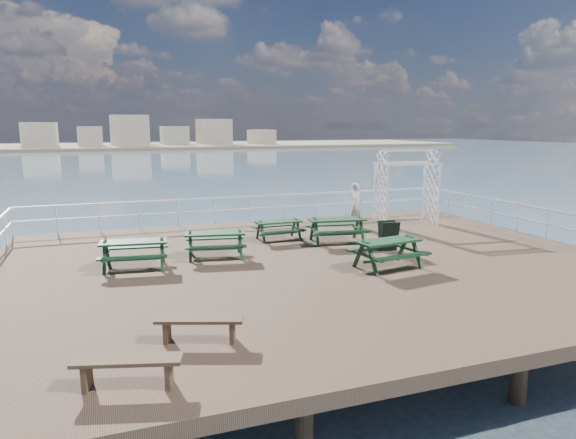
# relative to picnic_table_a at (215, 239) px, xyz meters

# --- Properties ---
(ground) EXTENTS (18.00, 14.00, 0.30)m
(ground) POSITION_rel_picnic_table_a_xyz_m (2.59, -1.58, -0.71)
(ground) COLOR brown
(ground) RESTS_ON ground
(sea_backdrop) EXTENTS (300.00, 300.00, 9.20)m
(sea_backdrop) POSITION_rel_picnic_table_a_xyz_m (15.13, 132.49, -1.06)
(sea_backdrop) COLOR #3E5969
(sea_backdrop) RESTS_ON ground
(railing) EXTENTS (17.77, 13.76, 1.10)m
(railing) POSITION_rel_picnic_table_a_xyz_m (2.52, 0.99, 0.32)
(railing) COLOR white
(railing) RESTS_ON ground
(picnic_table_a) EXTENTS (2.02, 1.74, 0.87)m
(picnic_table_a) POSITION_rel_picnic_table_a_xyz_m (0.00, 0.00, 0.00)
(picnic_table_a) COLOR #13351D
(picnic_table_a) RESTS_ON ground
(picnic_table_b) EXTENTS (2.11, 1.80, 0.93)m
(picnic_table_b) POSITION_rel_picnic_table_a_xyz_m (4.36, 0.60, 0.04)
(picnic_table_b) COLOR #13351D
(picnic_table_b) RESTS_ON ground
(picnic_table_c) EXTENTS (1.60, 1.30, 0.77)m
(picnic_table_c) POSITION_rel_picnic_table_a_xyz_m (2.58, 1.60, -0.06)
(picnic_table_c) COLOR #13351D
(picnic_table_c) RESTS_ON ground
(picnic_table_d) EXTENTS (2.02, 1.72, 0.89)m
(picnic_table_d) POSITION_rel_picnic_table_a_xyz_m (-2.39, -0.46, 0.01)
(picnic_table_d) COLOR #13351D
(picnic_table_d) RESTS_ON ground
(picnic_table_e) EXTENTS (2.06, 1.75, 0.91)m
(picnic_table_e) POSITION_rel_picnic_table_a_xyz_m (4.31, -2.85, 0.03)
(picnic_table_e) COLOR #13351D
(picnic_table_e) RESTS_ON ground
(flat_bench_near) EXTENTS (1.65, 0.91, 0.46)m
(flat_bench_near) POSITION_rel_picnic_table_a_xyz_m (-1.59, -6.07, -0.21)
(flat_bench_near) COLOR brown
(flat_bench_near) RESTS_ON ground
(flat_bench_far) EXTENTS (1.69, 0.83, 0.47)m
(flat_bench_far) POSITION_rel_picnic_table_a_xyz_m (-2.92, -7.38, -0.20)
(flat_bench_far) COLOR brown
(flat_bench_far) RESTS_ON ground
(trellis_arbor) EXTENTS (2.55, 1.56, 3.00)m
(trellis_arbor) POSITION_rel_picnic_table_a_xyz_m (8.40, 2.63, 0.78)
(trellis_arbor) COLOR white
(trellis_arbor) RESTS_ON ground
(sandwich_board) EXTENTS (0.65, 0.52, 0.98)m
(sandwich_board) POSITION_rel_picnic_table_a_xyz_m (5.35, -1.13, -0.08)
(sandwich_board) COLOR black
(sandwich_board) RESTS_ON ground
(person) EXTENTS (0.76, 0.72, 1.74)m
(person) POSITION_rel_picnic_table_a_xyz_m (6.23, 2.77, 0.31)
(person) COLOR silver
(person) RESTS_ON ground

